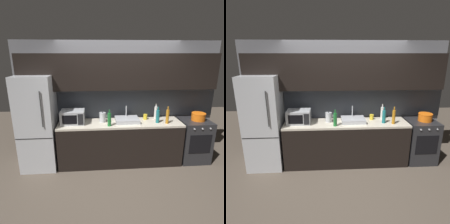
# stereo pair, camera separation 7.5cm
# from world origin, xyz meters

# --- Properties ---
(ground_plane) EXTENTS (10.00, 10.00, 0.00)m
(ground_plane) POSITION_xyz_m (0.00, 0.00, 0.00)
(ground_plane) COLOR #4C4238
(back_wall) EXTENTS (4.24, 0.44, 2.50)m
(back_wall) POSITION_xyz_m (0.00, 1.20, 1.55)
(back_wall) COLOR slate
(back_wall) RESTS_ON ground
(counter_run) EXTENTS (2.50, 0.60, 0.90)m
(counter_run) POSITION_xyz_m (0.00, 0.90, 0.45)
(counter_run) COLOR black
(counter_run) RESTS_ON ground
(refrigerator) EXTENTS (0.68, 0.69, 1.86)m
(refrigerator) POSITION_xyz_m (-1.63, 0.90, 0.93)
(refrigerator) COLOR #B7BABF
(refrigerator) RESTS_ON ground
(oven_range) EXTENTS (0.60, 0.62, 0.90)m
(oven_range) POSITION_xyz_m (1.59, 0.90, 0.45)
(oven_range) COLOR #232326
(oven_range) RESTS_ON ground
(microwave) EXTENTS (0.46, 0.35, 0.27)m
(microwave) POSITION_xyz_m (-0.95, 0.92, 1.04)
(microwave) COLOR #A8AAAF
(microwave) RESTS_ON counter_run
(sink_basin) EXTENTS (0.48, 0.38, 0.30)m
(sink_basin) POSITION_xyz_m (0.14, 0.93, 0.94)
(sink_basin) COLOR #ADAFB5
(sink_basin) RESTS_ON counter_run
(kettle) EXTENTS (0.17, 0.13, 0.22)m
(kettle) POSITION_xyz_m (-0.35, 0.96, 1.00)
(kettle) COLOR #B7BABF
(kettle) RESTS_ON counter_run
(wine_bottle_white) EXTENTS (0.06, 0.06, 0.33)m
(wine_bottle_white) POSITION_xyz_m (0.78, 1.07, 1.04)
(wine_bottle_white) COLOR silver
(wine_bottle_white) RESTS_ON counter_run
(wine_bottle_teal) EXTENTS (0.07, 0.07, 0.33)m
(wine_bottle_teal) POSITION_xyz_m (0.75, 0.83, 1.04)
(wine_bottle_teal) COLOR #19666B
(wine_bottle_teal) RESTS_ON counter_run
(wine_bottle_green) EXTENTS (0.07, 0.07, 0.32)m
(wine_bottle_green) POSITION_xyz_m (-0.23, 0.72, 1.03)
(wine_bottle_green) COLOR #1E6B2D
(wine_bottle_green) RESTS_ON counter_run
(wine_bottle_amber) EXTENTS (0.06, 0.06, 0.35)m
(wine_bottle_amber) POSITION_xyz_m (0.93, 0.77, 1.05)
(wine_bottle_amber) COLOR #B27019
(wine_bottle_amber) RESTS_ON counter_run
(mug_yellow) EXTENTS (0.08, 0.08, 0.11)m
(mug_yellow) POSITION_xyz_m (0.55, 1.06, 0.95)
(mug_yellow) COLOR gold
(mug_yellow) RESTS_ON counter_run
(cooking_pot) EXTENTS (0.28, 0.28, 0.16)m
(cooking_pot) POSITION_xyz_m (1.64, 0.90, 0.98)
(cooking_pot) COLOR orange
(cooking_pot) RESTS_ON oven_range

